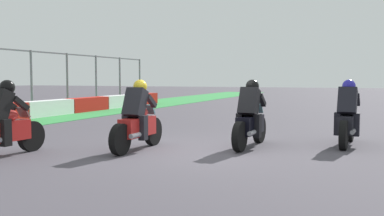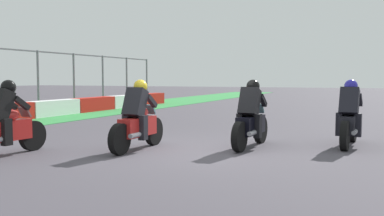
{
  "view_description": "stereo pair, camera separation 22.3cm",
  "coord_description": "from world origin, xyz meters",
  "px_view_note": "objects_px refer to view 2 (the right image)",
  "views": [
    {
      "loc": [
        -8.3,
        -3.33,
        1.55
      ],
      "look_at": [
        0.13,
        0.08,
        0.9
      ],
      "focal_mm": 39.68,
      "sensor_mm": 36.0,
      "label": 1
    },
    {
      "loc": [
        -8.21,
        -3.54,
        1.55
      ],
      "look_at": [
        0.13,
        0.08,
        0.9
      ],
      "focal_mm": 39.68,
      "sensor_mm": 36.0,
      "label": 2
    }
  ],
  "objects_px": {
    "rider_lane_a": "(349,119)",
    "rider_lane_d": "(4,125)",
    "rider_lane_c": "(138,121)",
    "rider_lane_b": "(251,119)"
  },
  "relations": [
    {
      "from": "rider_lane_a",
      "to": "rider_lane_b",
      "type": "height_order",
      "value": "same"
    },
    {
      "from": "rider_lane_a",
      "to": "rider_lane_b",
      "type": "relative_size",
      "value": 1.0
    },
    {
      "from": "rider_lane_a",
      "to": "rider_lane_d",
      "type": "xyz_separation_m",
      "value": [
        -4.01,
        6.2,
        0.0
      ]
    },
    {
      "from": "rider_lane_a",
      "to": "rider_lane_c",
      "type": "distance_m",
      "value": 4.76
    },
    {
      "from": "rider_lane_a",
      "to": "rider_lane_d",
      "type": "distance_m",
      "value": 7.38
    },
    {
      "from": "rider_lane_c",
      "to": "rider_lane_d",
      "type": "height_order",
      "value": "same"
    },
    {
      "from": "rider_lane_b",
      "to": "rider_lane_d",
      "type": "distance_m",
      "value": 5.14
    },
    {
      "from": "rider_lane_a",
      "to": "rider_lane_b",
      "type": "xyz_separation_m",
      "value": [
        -1.05,
        2.01,
        0.0
      ]
    },
    {
      "from": "rider_lane_d",
      "to": "rider_lane_a",
      "type": "bearing_deg",
      "value": -53.57
    },
    {
      "from": "rider_lane_b",
      "to": "rider_lane_c",
      "type": "xyz_separation_m",
      "value": [
        -1.29,
        2.14,
        0.0
      ]
    }
  ]
}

